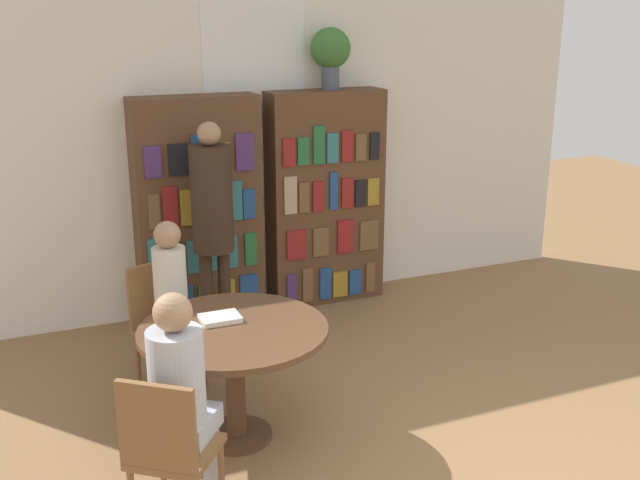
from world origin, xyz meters
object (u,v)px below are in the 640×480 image
seated_reader_left (175,302)px  chair_near_camera (168,447)px  reading_table (234,347)px  bookshelf_right (325,198)px  bookshelf_left (198,211)px  flower_vase (331,51)px  chair_left_side (163,320)px  seated_reader_right (181,389)px  librarian_standing (212,209)px

seated_reader_left → chair_near_camera: bearing=59.7°
reading_table → chair_near_camera: bearing=-127.9°
chair_near_camera → bookshelf_right: bearing=91.1°
reading_table → bookshelf_left: bearing=81.5°
flower_vase → reading_table: size_ratio=0.45×
chair_left_side → seated_reader_right: size_ratio=0.71×
bookshelf_left → librarian_standing: (-0.01, -0.50, 0.14)m
bookshelf_right → chair_near_camera: size_ratio=2.15×
bookshelf_left → seated_reader_right: (-0.74, -2.55, -0.23)m
seated_reader_right → librarian_standing: bearing=108.1°
seated_reader_right → librarian_standing: size_ratio=0.71×
flower_vase → chair_near_camera: bearing=-127.4°
bookshelf_left → flower_vase: bearing=0.2°
bookshelf_right → flower_vase: flower_vase is taller
seated_reader_left → librarian_standing: librarian_standing is taller
chair_left_side → seated_reader_right: 1.48m
bookshelf_right → chair_near_camera: (-2.01, -2.69, -0.46)m
bookshelf_left → librarian_standing: size_ratio=1.08×
reading_table → librarian_standing: 1.57m
flower_vase → chair_left_side: size_ratio=0.59×
bookshelf_right → flower_vase: size_ratio=3.67×
bookshelf_right → seated_reader_left: (-1.65, -1.28, -0.27)m
seated_reader_left → seated_reader_right: size_ratio=0.99×
chair_near_camera → librarian_standing: size_ratio=0.50×
seated_reader_right → bookshelf_left: bearing=111.6°
bookshelf_right → chair_left_side: bookshelf_right is taller
bookshelf_right → seated_reader_right: (-1.90, -2.55, -0.23)m
flower_vase → librarian_standing: flower_vase is taller
flower_vase → librarian_standing: 1.74m
bookshelf_right → flower_vase: 1.28m
chair_left_side → librarian_standing: bearing=-148.3°
chair_near_camera → librarian_standing: librarian_standing is taller
bookshelf_left → chair_near_camera: 2.86m
reading_table → chair_left_side: size_ratio=1.29×
reading_table → chair_left_side: chair_left_side is taller
seated_reader_left → seated_reader_right: seated_reader_right is taller
flower_vase → reading_table: (-1.50, -1.97, -1.61)m
flower_vase → seated_reader_left: (-1.70, -1.28, -1.54)m
seated_reader_left → seated_reader_right: bearing=62.8°
chair_left_side → librarian_standing: librarian_standing is taller
bookshelf_right → librarian_standing: bearing=-156.7°
bookshelf_left → chair_near_camera: bookshelf_left is taller
librarian_standing → seated_reader_right: bearing=-109.8°
bookshelf_right → chair_near_camera: 3.39m
bookshelf_left → chair_left_side: bearing=-116.5°
flower_vase → seated_reader_left: bearing=-143.0°
bookshelf_left → reading_table: (-0.29, -1.97, -0.33)m
bookshelf_left → reading_table: 2.02m
chair_near_camera → bookshelf_left: bearing=110.3°
chair_left_side → bookshelf_left: bearing=-132.7°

